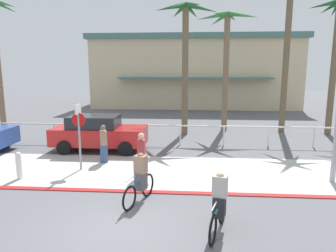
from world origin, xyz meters
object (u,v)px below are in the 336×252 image
(stop_sign_bike_lane, at_px, (79,128))
(pedestrian_0, at_px, (141,157))
(palm_tree_4, at_px, (288,19))
(cyclist_teal_1, at_px, (219,204))
(cyclist_blue_0, at_px, (140,179))
(bollard_1, at_px, (19,165))
(palm_tree_3, at_px, (226,43))
(pedestrian_1, at_px, (104,145))
(car_red_1, at_px, (99,133))
(palm_tree_2, at_px, (185,40))

(stop_sign_bike_lane, xyz_separation_m, pedestrian_0, (2.49, -0.68, -0.92))
(palm_tree_4, bearing_deg, cyclist_teal_1, -111.55)
(stop_sign_bike_lane, distance_m, cyclist_teal_1, 6.58)
(stop_sign_bike_lane, height_order, cyclist_blue_0, stop_sign_bike_lane)
(bollard_1, height_order, palm_tree_4, palm_tree_4)
(palm_tree_3, height_order, palm_tree_4, palm_tree_4)
(cyclist_blue_0, xyz_separation_m, pedestrian_0, (-0.28, 1.99, 0.07))
(cyclist_blue_0, height_order, pedestrian_1, pedestrian_1)
(palm_tree_3, relative_size, cyclist_teal_1, 4.13)
(cyclist_teal_1, relative_size, pedestrian_0, 1.07)
(car_red_1, bearing_deg, cyclist_teal_1, -54.62)
(cyclist_teal_1, bearing_deg, bollard_1, 155.46)
(car_red_1, distance_m, pedestrian_1, 2.08)
(cyclist_teal_1, xyz_separation_m, pedestrian_0, (-2.44, 3.55, 0.07))
(cyclist_blue_0, bearing_deg, palm_tree_3, 72.16)
(palm_tree_4, height_order, pedestrian_1, palm_tree_4)
(car_red_1, relative_size, pedestrian_1, 2.74)
(bollard_1, height_order, cyclist_blue_0, cyclist_blue_0)
(palm_tree_4, height_order, pedestrian_0, palm_tree_4)
(palm_tree_2, distance_m, car_red_1, 7.29)
(bollard_1, relative_size, pedestrian_0, 0.60)
(bollard_1, relative_size, palm_tree_4, 0.10)
(bollard_1, height_order, car_red_1, car_red_1)
(stop_sign_bike_lane, distance_m, pedestrian_1, 1.52)
(pedestrian_0, bearing_deg, stop_sign_bike_lane, 164.63)
(palm_tree_3, bearing_deg, stop_sign_bike_lane, -127.07)
(cyclist_blue_0, height_order, pedestrian_0, pedestrian_0)
(palm_tree_2, height_order, pedestrian_1, palm_tree_2)
(palm_tree_2, relative_size, palm_tree_4, 0.78)
(palm_tree_3, relative_size, cyclist_blue_0, 4.20)
(stop_sign_bike_lane, xyz_separation_m, palm_tree_3, (6.33, 8.37, 3.71))
(palm_tree_3, distance_m, palm_tree_4, 3.73)
(palm_tree_2, distance_m, pedestrian_1, 8.22)
(bollard_1, bearing_deg, pedestrian_0, 6.18)
(stop_sign_bike_lane, relative_size, bollard_1, 2.56)
(cyclist_teal_1, bearing_deg, stop_sign_bike_lane, 139.36)
(palm_tree_3, distance_m, car_red_1, 9.60)
(cyclist_blue_0, height_order, cyclist_teal_1, same)
(stop_sign_bike_lane, relative_size, cyclist_blue_0, 1.48)
(car_red_1, bearing_deg, palm_tree_3, 40.09)
(car_red_1, distance_m, cyclist_teal_1, 8.78)
(palm_tree_2, bearing_deg, cyclist_teal_1, -84.50)
(palm_tree_4, xyz_separation_m, cyclist_blue_0, (-7.03, -10.76, -6.02))
(stop_sign_bike_lane, height_order, palm_tree_2, palm_tree_2)
(pedestrian_0, height_order, pedestrian_1, pedestrian_0)
(stop_sign_bike_lane, relative_size, cyclist_teal_1, 1.45)
(palm_tree_3, bearing_deg, cyclist_teal_1, -96.30)
(pedestrian_0, distance_m, pedestrian_1, 2.51)
(bollard_1, xyz_separation_m, pedestrian_0, (4.31, 0.47, 0.25))
(palm_tree_3, xyz_separation_m, pedestrian_1, (-5.69, -7.37, -4.66))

